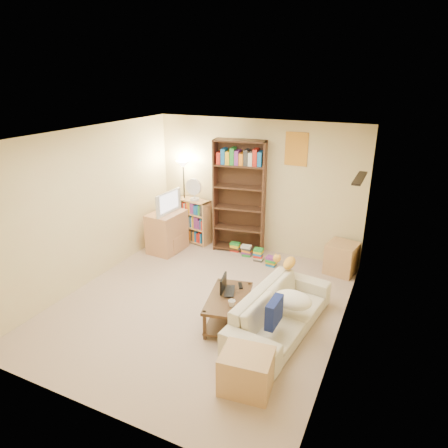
{
  "coord_description": "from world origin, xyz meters",
  "views": [
    {
      "loc": [
        2.52,
        -4.56,
        3.26
      ],
      "look_at": [
        0.05,
        0.71,
        1.05
      ],
      "focal_mm": 32.0,
      "sensor_mm": 36.0,
      "label": 1
    }
  ],
  "objects_px": {
    "television": "(165,202)",
    "tabby_cat": "(287,262)",
    "tall_bookshelf": "(239,194)",
    "side_table": "(342,258)",
    "coffee_table": "(228,306)",
    "short_bookshelf": "(194,221)",
    "sofa": "(280,312)",
    "mug": "(232,303)",
    "floor_lamp": "(184,178)",
    "end_cabinet": "(246,371)",
    "tv_stand": "(167,232)",
    "laptop": "(233,292)",
    "desk_fan": "(194,189)"
  },
  "relations": [
    {
      "from": "floor_lamp",
      "to": "end_cabinet",
      "type": "height_order",
      "value": "floor_lamp"
    },
    {
      "from": "tabby_cat",
      "to": "tv_stand",
      "type": "bearing_deg",
      "value": 163.21
    },
    {
      "from": "television",
      "to": "tall_bookshelf",
      "type": "bearing_deg",
      "value": -60.06
    },
    {
      "from": "tv_stand",
      "to": "floor_lamp",
      "type": "relative_size",
      "value": 0.47
    },
    {
      "from": "end_cabinet",
      "to": "floor_lamp",
      "type": "bearing_deg",
      "value": 129.05
    },
    {
      "from": "television",
      "to": "tall_bookshelf",
      "type": "xyz_separation_m",
      "value": [
        1.25,
        0.61,
        0.14
      ]
    },
    {
      "from": "laptop",
      "to": "side_table",
      "type": "distance_m",
      "value": 2.36
    },
    {
      "from": "mug",
      "to": "floor_lamp",
      "type": "relative_size",
      "value": 0.07
    },
    {
      "from": "tv_stand",
      "to": "short_bookshelf",
      "type": "bearing_deg",
      "value": 70.19
    },
    {
      "from": "television",
      "to": "floor_lamp",
      "type": "distance_m",
      "value": 0.7
    },
    {
      "from": "desk_fan",
      "to": "sofa",
      "type": "bearing_deg",
      "value": -40.48
    },
    {
      "from": "tv_stand",
      "to": "tall_bookshelf",
      "type": "bearing_deg",
      "value": 29.94
    },
    {
      "from": "side_table",
      "to": "end_cabinet",
      "type": "xyz_separation_m",
      "value": [
        -0.45,
        -3.23,
        -0.04
      ]
    },
    {
      "from": "laptop",
      "to": "tall_bookshelf",
      "type": "bearing_deg",
      "value": 0.94
    },
    {
      "from": "coffee_table",
      "to": "television",
      "type": "height_order",
      "value": "television"
    },
    {
      "from": "coffee_table",
      "to": "floor_lamp",
      "type": "height_order",
      "value": "floor_lamp"
    },
    {
      "from": "television",
      "to": "tabby_cat",
      "type": "bearing_deg",
      "value": -103.1
    },
    {
      "from": "side_table",
      "to": "end_cabinet",
      "type": "distance_m",
      "value": 3.26
    },
    {
      "from": "tabby_cat",
      "to": "desk_fan",
      "type": "relative_size",
      "value": 1.01
    },
    {
      "from": "sofa",
      "to": "coffee_table",
      "type": "xyz_separation_m",
      "value": [
        -0.69,
        -0.16,
        -0.01
      ]
    },
    {
      "from": "mug",
      "to": "desk_fan",
      "type": "distance_m",
      "value": 3.19
    },
    {
      "from": "coffee_table",
      "to": "tv_stand",
      "type": "height_order",
      "value": "tv_stand"
    },
    {
      "from": "coffee_table",
      "to": "short_bookshelf",
      "type": "distance_m",
      "value": 2.95
    },
    {
      "from": "tv_stand",
      "to": "coffee_table",
      "type": "bearing_deg",
      "value": -35.72
    },
    {
      "from": "mug",
      "to": "side_table",
      "type": "height_order",
      "value": "side_table"
    },
    {
      "from": "mug",
      "to": "desk_fan",
      "type": "xyz_separation_m",
      "value": [
        -1.91,
        2.46,
        0.67
      ]
    },
    {
      "from": "tv_stand",
      "to": "tall_bookshelf",
      "type": "distance_m",
      "value": 1.58
    },
    {
      "from": "coffee_table",
      "to": "mug",
      "type": "relative_size",
      "value": 8.66
    },
    {
      "from": "mug",
      "to": "tall_bookshelf",
      "type": "xyz_separation_m",
      "value": [
        -0.98,
        2.52,
        0.67
      ]
    },
    {
      "from": "short_bookshelf",
      "to": "floor_lamp",
      "type": "relative_size",
      "value": 0.55
    },
    {
      "from": "short_bookshelf",
      "to": "end_cabinet",
      "type": "bearing_deg",
      "value": -43.64
    },
    {
      "from": "tabby_cat",
      "to": "tall_bookshelf",
      "type": "xyz_separation_m",
      "value": [
        -1.37,
        1.4,
        0.49
      ]
    },
    {
      "from": "mug",
      "to": "tall_bookshelf",
      "type": "height_order",
      "value": "tall_bookshelf"
    },
    {
      "from": "sofa",
      "to": "television",
      "type": "xyz_separation_m",
      "value": [
        -2.78,
        1.56,
        0.71
      ]
    },
    {
      "from": "sofa",
      "to": "tv_stand",
      "type": "height_order",
      "value": "tv_stand"
    },
    {
      "from": "laptop",
      "to": "desk_fan",
      "type": "distance_m",
      "value": 2.87
    },
    {
      "from": "sofa",
      "to": "tall_bookshelf",
      "type": "relative_size",
      "value": 0.94
    },
    {
      "from": "sofa",
      "to": "desk_fan",
      "type": "relative_size",
      "value": 4.55
    },
    {
      "from": "desk_fan",
      "to": "end_cabinet",
      "type": "distance_m",
      "value": 4.21
    },
    {
      "from": "tall_bookshelf",
      "to": "side_table",
      "type": "distance_m",
      "value": 2.16
    },
    {
      "from": "mug",
      "to": "tv_stand",
      "type": "xyz_separation_m",
      "value": [
        -2.22,
        1.91,
        -0.08
      ]
    },
    {
      "from": "tall_bookshelf",
      "to": "short_bookshelf",
      "type": "height_order",
      "value": "tall_bookshelf"
    },
    {
      "from": "tabby_cat",
      "to": "tall_bookshelf",
      "type": "distance_m",
      "value": 2.02
    },
    {
      "from": "sofa",
      "to": "tabby_cat",
      "type": "height_order",
      "value": "tabby_cat"
    },
    {
      "from": "floor_lamp",
      "to": "end_cabinet",
      "type": "xyz_separation_m",
      "value": [
        2.72,
        -3.36,
        -1.09
      ]
    },
    {
      "from": "coffee_table",
      "to": "side_table",
      "type": "bearing_deg",
      "value": 50.43
    },
    {
      "from": "side_table",
      "to": "end_cabinet",
      "type": "height_order",
      "value": "side_table"
    },
    {
      "from": "tall_bookshelf",
      "to": "sofa",
      "type": "bearing_deg",
      "value": -63.91
    },
    {
      "from": "side_table",
      "to": "end_cabinet",
      "type": "bearing_deg",
      "value": -98.0
    },
    {
      "from": "tabby_cat",
      "to": "floor_lamp",
      "type": "height_order",
      "value": "floor_lamp"
    }
  ]
}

